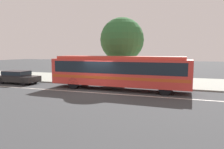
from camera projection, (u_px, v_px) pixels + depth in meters
ground_plane at (98, 91)px, 17.05m from camera, size 120.00×120.00×0.00m
sidewalk_slab at (120, 80)px, 23.20m from camera, size 60.00×8.00×0.12m
lane_stripe_center at (94, 93)px, 16.30m from camera, size 56.00×0.16×0.01m
transit_bus at (119, 70)px, 17.54m from camera, size 11.81×2.77×2.84m
sedan_behind_bus at (18, 76)px, 20.98m from camera, size 4.28×1.94×1.29m
pedestrian_waiting_near_sign at (129, 74)px, 20.28m from camera, size 0.47×0.47×1.66m
pedestrian_walking_along_curb at (168, 75)px, 18.10m from camera, size 0.41×0.41×1.77m
bus_stop_sign at (166, 68)px, 18.13m from camera, size 0.16×0.43×2.58m
street_tree_near_stop at (122, 40)px, 20.69m from camera, size 4.38×4.38×6.48m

